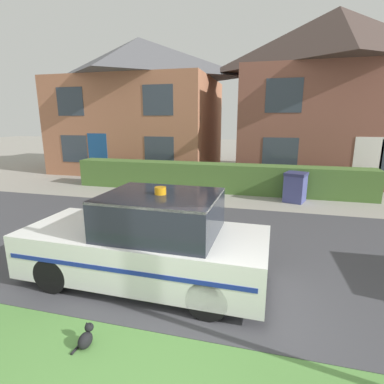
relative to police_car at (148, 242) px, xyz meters
The scene contains 8 objects.
ground_plane 2.21m from the police_car, 70.13° to the right, with size 80.00×80.00×0.00m, color gray.
road_strip 2.03m from the police_car, 68.09° to the left, with size 28.00×5.94×0.01m, color #424247.
garden_hedge 6.94m from the police_car, 90.71° to the left, with size 11.40×0.87×1.08m, color #4C7233.
police_car is the anchor object (origin of this frame).
cat 1.76m from the police_car, 95.74° to the right, with size 0.19×0.31×0.28m.
house_left 12.94m from the police_car, 114.01° to the left, with size 8.39×6.62×6.95m.
house_right 12.51m from the police_car, 68.26° to the left, with size 8.32×6.08×7.52m.
wheelie_bin 6.72m from the police_car, 65.23° to the left, with size 0.86×0.88×1.01m.
Camera 1 is at (1.19, -2.42, 2.75)m, focal length 28.00 mm.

